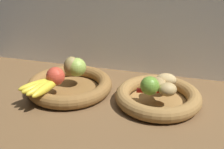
# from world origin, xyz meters

# --- Properties ---
(ground_plane) EXTENTS (1.40, 0.90, 0.03)m
(ground_plane) POSITION_xyz_m (0.00, 0.00, -0.01)
(ground_plane) COLOR brown
(back_wall) EXTENTS (1.40, 0.03, 0.55)m
(back_wall) POSITION_xyz_m (0.00, 0.30, 0.28)
(back_wall) COLOR silver
(back_wall) RESTS_ON ground_plane
(fruit_bowl_left) EXTENTS (0.34, 0.34, 0.05)m
(fruit_bowl_left) POSITION_xyz_m (-0.18, 0.03, 0.02)
(fruit_bowl_left) COLOR brown
(fruit_bowl_left) RESTS_ON ground_plane
(fruit_bowl_right) EXTENTS (0.31, 0.31, 0.05)m
(fruit_bowl_right) POSITION_xyz_m (0.17, 0.03, 0.02)
(fruit_bowl_right) COLOR olive
(fruit_bowl_right) RESTS_ON ground_plane
(apple_green_back) EXTENTS (0.07, 0.07, 0.07)m
(apple_green_back) POSITION_xyz_m (-0.16, 0.06, 0.09)
(apple_green_back) COLOR #99B74C
(apple_green_back) RESTS_ON fruit_bowl_left
(apple_red_front) EXTENTS (0.07, 0.07, 0.07)m
(apple_red_front) POSITION_xyz_m (-0.21, -0.03, 0.09)
(apple_red_front) COLOR #CC422D
(apple_red_front) RESTS_ON fruit_bowl_left
(pear_brown) EXTENTS (0.09, 0.09, 0.08)m
(pear_brown) POSITION_xyz_m (-0.18, 0.06, 0.09)
(pear_brown) COLOR olive
(pear_brown) RESTS_ON fruit_bowl_left
(banana_bunch_front) EXTENTS (0.13, 0.17, 0.03)m
(banana_bunch_front) POSITION_xyz_m (-0.23, -0.08, 0.07)
(banana_bunch_front) COLOR yellow
(banana_bunch_front) RESTS_ON fruit_bowl_left
(potato_back) EXTENTS (0.08, 0.06, 0.05)m
(potato_back) POSITION_xyz_m (0.19, 0.07, 0.08)
(potato_back) COLOR tan
(potato_back) RESTS_ON fruit_bowl_right
(potato_large) EXTENTS (0.09, 0.10, 0.05)m
(potato_large) POSITION_xyz_m (0.17, 0.03, 0.08)
(potato_large) COLOR #A38451
(potato_large) RESTS_ON fruit_bowl_right
(potato_small) EXTENTS (0.08, 0.08, 0.05)m
(potato_small) POSITION_xyz_m (0.20, -0.01, 0.08)
(potato_small) COLOR tan
(potato_small) RESTS_ON fruit_bowl_right
(lime_near) EXTENTS (0.07, 0.07, 0.07)m
(lime_near) POSITION_xyz_m (0.14, -0.01, 0.09)
(lime_near) COLOR olive
(lime_near) RESTS_ON fruit_bowl_right
(chili_pepper) EXTENTS (0.12, 0.03, 0.02)m
(chili_pepper) POSITION_xyz_m (0.16, -0.01, 0.06)
(chili_pepper) COLOR red
(chili_pepper) RESTS_ON fruit_bowl_right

